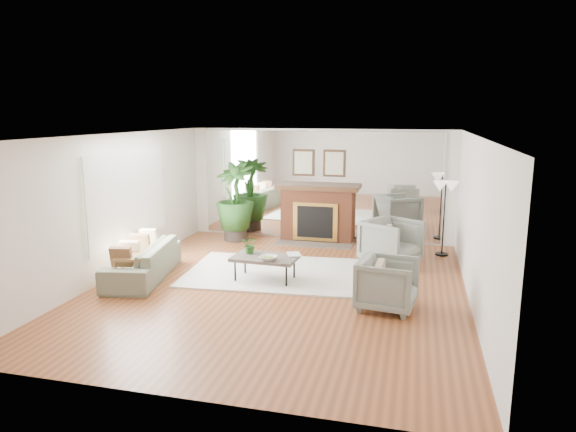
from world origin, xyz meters
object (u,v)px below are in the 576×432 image
(coffee_table, at_px, (265,259))
(side_table, at_px, (131,261))
(floor_lamp, at_px, (445,192))
(armchair_front, at_px, (387,284))
(sofa, at_px, (143,261))
(fireplace, at_px, (317,212))
(potted_ficus, at_px, (235,199))
(armchair_back, at_px, (391,241))

(coffee_table, height_order, side_table, side_table)
(coffee_table, height_order, floor_lamp, floor_lamp)
(armchair_front, bearing_deg, sofa, 91.87)
(coffee_table, xyz_separation_m, armchair_front, (2.11, -0.78, -0.02))
(floor_lamp, bearing_deg, sofa, -151.53)
(coffee_table, relative_size, armchair_front, 1.35)
(fireplace, bearing_deg, sofa, -126.34)
(fireplace, height_order, floor_lamp, fireplace)
(armchair_front, xyz_separation_m, potted_ficus, (-3.59, 3.41, 0.57))
(sofa, distance_m, armchair_front, 4.26)
(coffee_table, distance_m, sofa, 2.15)
(armchair_back, height_order, armchair_front, armchair_back)
(armchair_front, distance_m, side_table, 4.13)
(armchair_back, bearing_deg, coffee_table, 160.65)
(coffee_table, relative_size, sofa, 0.55)
(potted_ficus, bearing_deg, floor_lamp, -2.30)
(sofa, relative_size, potted_ficus, 1.15)
(sofa, xyz_separation_m, floor_lamp, (5.15, 2.79, 0.99))
(fireplace, distance_m, coffee_table, 3.02)
(coffee_table, bearing_deg, armchair_back, 38.69)
(fireplace, relative_size, side_table, 3.36)
(sofa, bearing_deg, side_table, 0.34)
(side_table, bearing_deg, floor_lamp, 33.55)
(armchair_front, height_order, potted_ficus, potted_ficus)
(armchair_front, bearing_deg, floor_lamp, -7.99)
(sofa, xyz_separation_m, potted_ficus, (0.64, 2.97, 0.65))
(fireplace, bearing_deg, side_table, -121.11)
(side_table, distance_m, floor_lamp, 6.11)
(armchair_back, distance_m, potted_ficus, 3.70)
(floor_lamp, bearing_deg, fireplace, 168.74)
(fireplace, height_order, coffee_table, fireplace)
(fireplace, distance_m, sofa, 4.15)
(fireplace, xyz_separation_m, armchair_front, (1.78, -3.77, -0.28))
(potted_ficus, height_order, floor_lamp, potted_ficus)
(fireplace, relative_size, armchair_back, 2.18)
(side_table, relative_size, potted_ficus, 0.34)
(armchair_front, distance_m, potted_ficus, 4.99)
(sofa, bearing_deg, floor_lamp, 107.85)
(side_table, height_order, floor_lamp, floor_lamp)
(coffee_table, relative_size, potted_ficus, 0.63)
(side_table, height_order, potted_ficus, potted_ficus)
(sofa, distance_m, side_table, 0.59)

